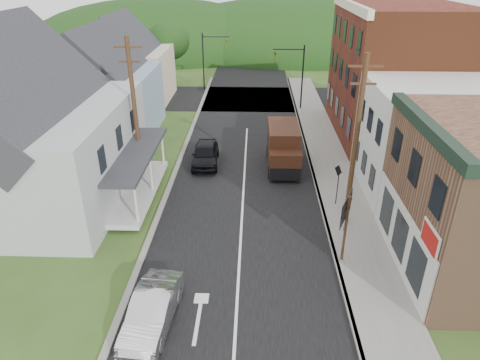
# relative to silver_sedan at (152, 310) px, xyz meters

# --- Properties ---
(ground) EXTENTS (120.00, 120.00, 0.00)m
(ground) POSITION_rel_silver_sedan_xyz_m (3.19, 4.06, -0.70)
(ground) COLOR #2D4719
(ground) RESTS_ON ground
(road) EXTENTS (9.00, 90.00, 0.02)m
(road) POSITION_rel_silver_sedan_xyz_m (3.19, 14.06, -0.70)
(road) COLOR black
(road) RESTS_ON ground
(cross_road) EXTENTS (60.00, 9.00, 0.02)m
(cross_road) POSITION_rel_silver_sedan_xyz_m (3.19, 31.06, -0.70)
(cross_road) COLOR black
(cross_road) RESTS_ON ground
(sidewalk_right) EXTENTS (2.80, 55.00, 0.15)m
(sidewalk_right) POSITION_rel_silver_sedan_xyz_m (9.09, 12.06, -0.62)
(sidewalk_right) COLOR slate
(sidewalk_right) RESTS_ON ground
(curb_right) EXTENTS (0.20, 55.00, 0.15)m
(curb_right) POSITION_rel_silver_sedan_xyz_m (7.74, 12.06, -0.62)
(curb_right) COLOR slate
(curb_right) RESTS_ON ground
(curb_left) EXTENTS (0.30, 55.00, 0.12)m
(curb_left) POSITION_rel_silver_sedan_xyz_m (-1.46, 12.06, -0.64)
(curb_left) COLOR slate
(curb_left) RESTS_ON ground
(storefront_white) EXTENTS (8.00, 7.00, 6.50)m
(storefront_white) POSITION_rel_silver_sedan_xyz_m (14.49, 11.56, 2.55)
(storefront_white) COLOR silver
(storefront_white) RESTS_ON ground
(storefront_red) EXTENTS (8.00, 12.00, 10.00)m
(storefront_red) POSITION_rel_silver_sedan_xyz_m (14.49, 21.06, 4.30)
(storefront_red) COLOR #642D17
(storefront_red) RESTS_ON ground
(house_gray) EXTENTS (10.20, 12.24, 8.35)m
(house_gray) POSITION_rel_silver_sedan_xyz_m (-8.81, 10.06, 3.54)
(house_gray) COLOR #A6AAAC
(house_gray) RESTS_ON ground
(house_blue) EXTENTS (7.14, 8.16, 7.28)m
(house_blue) POSITION_rel_silver_sedan_xyz_m (-7.81, 21.06, 3.00)
(house_blue) COLOR #869EB7
(house_blue) RESTS_ON ground
(house_cream) EXTENTS (7.14, 8.16, 7.28)m
(house_cream) POSITION_rel_silver_sedan_xyz_m (-8.31, 30.06, 3.00)
(house_cream) COLOR beige
(house_cream) RESTS_ON ground
(utility_pole_right) EXTENTS (1.60, 0.26, 9.00)m
(utility_pole_right) POSITION_rel_silver_sedan_xyz_m (8.79, 7.56, 3.96)
(utility_pole_right) COLOR #472D19
(utility_pole_right) RESTS_ON ground
(utility_pole_left) EXTENTS (1.60, 0.26, 9.00)m
(utility_pole_left) POSITION_rel_silver_sedan_xyz_m (-3.31, 12.06, 3.96)
(utility_pole_left) COLOR #472D19
(utility_pole_left) RESTS_ON ground
(traffic_signal_right) EXTENTS (2.87, 0.20, 6.00)m
(traffic_signal_right) POSITION_rel_silver_sedan_xyz_m (7.49, 27.56, 3.06)
(traffic_signal_right) COLOR black
(traffic_signal_right) RESTS_ON ground
(traffic_signal_left) EXTENTS (2.87, 0.20, 6.00)m
(traffic_signal_left) POSITION_rel_silver_sedan_xyz_m (-1.11, 34.56, 3.06)
(traffic_signal_left) COLOR black
(traffic_signal_left) RESTS_ON ground
(tree_left_c) EXTENTS (5.80, 5.80, 8.41)m
(tree_left_c) POSITION_rel_silver_sedan_xyz_m (-15.81, 24.06, 5.24)
(tree_left_c) COLOR #382616
(tree_left_c) RESTS_ON ground
(tree_left_d) EXTENTS (4.80, 4.80, 6.94)m
(tree_left_d) POSITION_rel_silver_sedan_xyz_m (-5.81, 36.06, 4.19)
(tree_left_d) COLOR #382616
(tree_left_d) RESTS_ON ground
(forested_ridge) EXTENTS (90.00, 30.00, 16.00)m
(forested_ridge) POSITION_rel_silver_sedan_xyz_m (3.19, 59.06, -0.70)
(forested_ridge) COLOR black
(forested_ridge) RESTS_ON ground
(silver_sedan) EXTENTS (1.84, 4.34, 1.39)m
(silver_sedan) POSITION_rel_silver_sedan_xyz_m (0.00, 0.00, 0.00)
(silver_sedan) COLOR #BCBCC1
(silver_sedan) RESTS_ON ground
(dark_sedan) EXTENTS (1.93, 4.43, 1.49)m
(dark_sedan) POSITION_rel_silver_sedan_xyz_m (0.45, 14.85, 0.05)
(dark_sedan) COLOR black
(dark_sedan) RESTS_ON ground
(delivery_van) EXTENTS (2.13, 5.07, 2.82)m
(delivery_van) POSITION_rel_silver_sedan_xyz_m (5.79, 14.60, 0.73)
(delivery_van) COLOR #32180E
(delivery_van) RESTS_ON ground
(route_sign_cluster) EXTENTS (0.86, 1.80, 3.39)m
(route_sign_cluster) POSITION_rel_silver_sedan_xyz_m (7.95, 4.20, 1.65)
(route_sign_cluster) COLOR #472D19
(route_sign_cluster) RESTS_ON sidewalk_right
(warning_sign) EXTENTS (0.29, 0.63, 2.48)m
(warning_sign) POSITION_rel_silver_sedan_xyz_m (8.54, 9.38, 1.04)
(warning_sign) COLOR black
(warning_sign) RESTS_ON sidewalk_right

